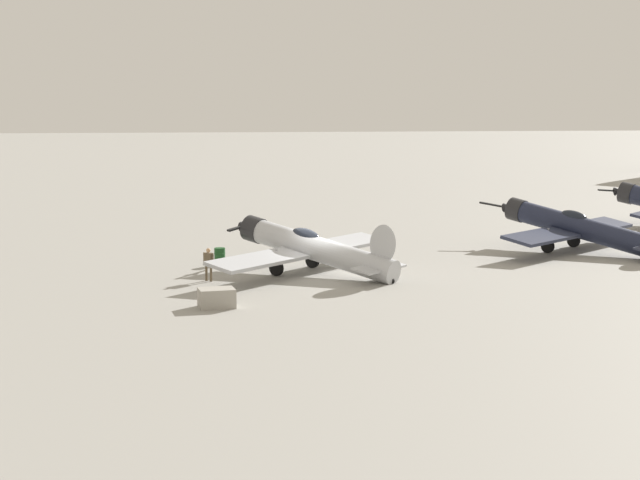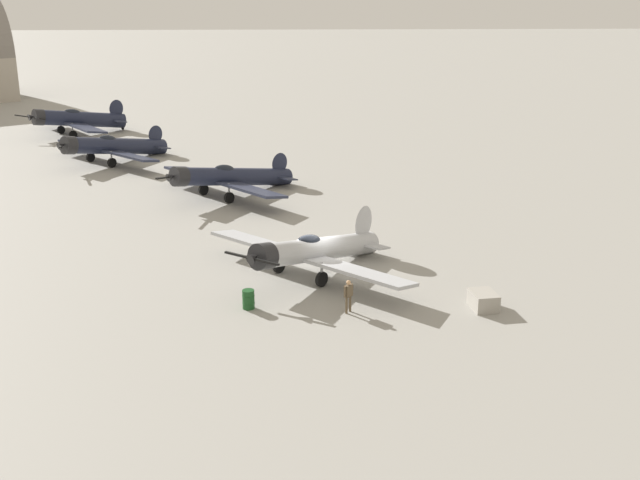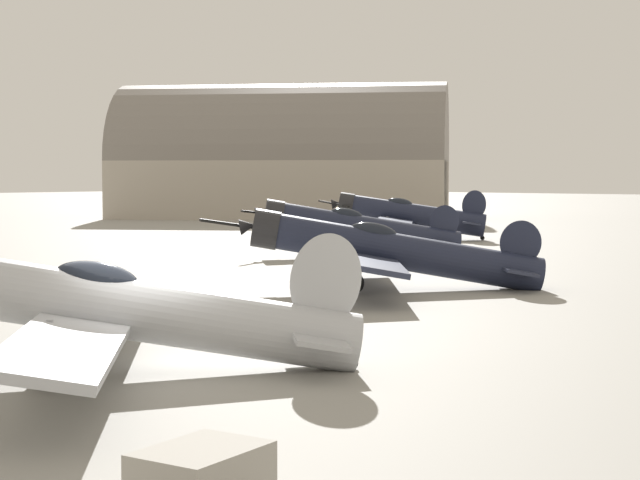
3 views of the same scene
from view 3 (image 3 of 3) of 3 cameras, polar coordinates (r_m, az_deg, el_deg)
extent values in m
plane|color=gray|center=(22.26, -9.54, -7.10)|extent=(400.00, 400.00, 0.00)
cylinder|color=#B7BABF|center=(22.06, -9.57, -3.80)|extent=(7.52, 7.17, 2.74)
ellipsoid|color=black|center=(22.06, -11.93, -2.03)|extent=(1.82, 1.78, 0.95)
cube|color=#ADAFB5|center=(22.18, -12.37, -4.23)|extent=(10.37, 10.88, 0.47)
ellipsoid|color=#B7BABF|center=(22.06, 0.31, -2.17)|extent=(1.40, 1.32, 2.19)
cube|color=#ADAFB5|center=(22.18, -0.20, -5.12)|extent=(3.13, 3.23, 0.28)
cylinder|color=#999BA0|center=(20.78, -14.34, -5.48)|extent=(0.14, 0.14, 0.94)
cylinder|color=black|center=(20.86, -14.32, -6.76)|extent=(0.72, 0.69, 0.80)
cylinder|color=#999BA0|center=(23.78, -13.24, -4.34)|extent=(0.14, 0.14, 0.94)
cylinder|color=black|center=(23.85, -13.22, -5.46)|extent=(0.72, 0.69, 0.80)
cylinder|color=black|center=(22.37, 1.70, -6.64)|extent=(0.27, 0.26, 0.28)
cylinder|color=#1E2338|center=(37.79, 4.43, -0.66)|extent=(7.67, 8.48, 2.95)
cylinder|color=#232326|center=(37.65, -2.93, 0.59)|extent=(1.77, 1.75, 1.51)
cone|color=#232326|center=(37.68, -3.92, 0.75)|extent=(0.85, 0.86, 0.66)
cube|color=black|center=(37.69, -4.15, 0.75)|extent=(3.05, 1.48, 0.61)
ellipsoid|color=black|center=(37.67, 2.91, 0.42)|extent=(1.75, 1.85, 0.96)
cube|color=#282D42|center=(37.72, 2.60, -0.88)|extent=(10.47, 9.54, 0.51)
ellipsoid|color=#1E2338|center=(38.35, 10.76, -0.15)|extent=(1.24, 1.39, 1.83)
cube|color=#282D42|center=(38.38, 10.45, -1.58)|extent=(3.28, 3.07, 0.28)
cylinder|color=#999BA0|center=(36.18, 1.76, -1.51)|extent=(0.14, 0.14, 1.02)
cylinder|color=black|center=(36.23, 1.76, -2.32)|extent=(0.68, 0.73, 0.80)
cylinder|color=#999BA0|center=(39.25, 1.60, -1.12)|extent=(0.14, 0.14, 1.02)
cylinder|color=black|center=(39.29, 1.60, -1.86)|extent=(0.68, 0.73, 0.80)
cylinder|color=black|center=(38.59, 11.62, -2.42)|extent=(0.26, 0.28, 0.28)
cylinder|color=#1E2338|center=(53.50, 2.46, 0.55)|extent=(7.97, 7.78, 2.95)
cylinder|color=#232326|center=(53.07, -2.51, 1.36)|extent=(1.85, 1.86, 1.62)
cone|color=#232326|center=(53.04, -3.21, 1.48)|extent=(0.90, 0.90, 0.70)
cube|color=black|center=(53.04, -3.37, 1.48)|extent=(3.10, 1.05, 0.39)
ellipsoid|color=black|center=(53.35, 1.43, 1.35)|extent=(1.81, 1.79, 0.95)
cube|color=#282D42|center=(53.37, 1.22, 0.35)|extent=(9.94, 10.20, 0.45)
ellipsoid|color=#1E2338|center=(54.15, 6.72, 1.01)|extent=(1.34, 1.30, 1.86)
cube|color=#282D42|center=(54.16, 6.51, -0.04)|extent=(3.16, 3.21, 0.28)
cylinder|color=#999BA0|center=(51.75, 0.77, -0.03)|extent=(0.14, 0.14, 0.97)
cylinder|color=black|center=(51.78, 0.77, -0.57)|extent=(0.71, 0.70, 0.80)
cylinder|color=#999BA0|center=(54.91, 0.44, 0.18)|extent=(0.14, 0.14, 0.97)
cylinder|color=black|center=(54.94, 0.44, -0.33)|extent=(0.71, 0.70, 0.80)
cylinder|color=black|center=(54.36, 7.31, -0.67)|extent=(0.27, 0.27, 0.28)
cylinder|color=#1E2338|center=(67.09, 5.08, 1.33)|extent=(6.42, 8.26, 2.73)
cylinder|color=#232326|center=(67.27, 1.43, 1.88)|extent=(1.93, 1.82, 1.69)
cone|color=#232326|center=(67.32, 0.88, 1.97)|extent=(0.90, 0.90, 0.73)
cube|color=black|center=(67.33, 0.76, 1.97)|extent=(0.87, 3.12, 0.43)
ellipsoid|color=black|center=(67.09, 4.32, 1.98)|extent=(1.65, 1.89, 0.92)
cube|color=#282D42|center=(67.13, 4.16, 1.13)|extent=(11.98, 9.28, 0.47)
ellipsoid|color=#1E2338|center=(67.12, 8.30, 1.88)|extent=(1.11, 1.50, 2.04)
cube|color=#282D42|center=(67.15, 8.12, 0.94)|extent=(3.42, 2.86, 0.26)
cylinder|color=#999BA0|center=(65.53, 3.65, 0.78)|extent=(0.14, 0.14, 1.13)
cylinder|color=black|center=(65.56, 3.65, 0.29)|extent=(0.62, 0.77, 0.80)
cylinder|color=#999BA0|center=(68.78, 3.76, 0.91)|extent=(0.14, 0.14, 1.13)
cylinder|color=black|center=(68.81, 3.75, 0.44)|extent=(0.62, 0.77, 0.80)
cylinder|color=black|center=(67.24, 8.75, 0.11)|extent=(0.24, 0.29, 0.28)
cube|color=#ADA393|center=(102.28, -1.95, 2.74)|extent=(29.34, 34.33, 5.43)
cylinder|color=slate|center=(102.28, -1.95, 4.26)|extent=(29.34, 34.33, 14.88)
camera|label=1|loc=(37.16, 119.67, 6.20)|focal=59.52mm
camera|label=2|loc=(35.02, -106.18, 18.00)|focal=45.49mm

